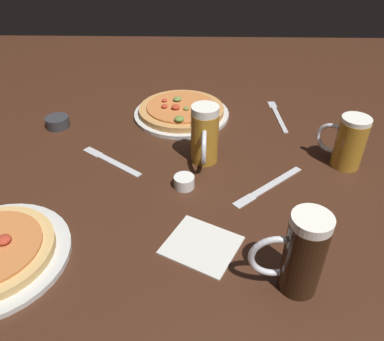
# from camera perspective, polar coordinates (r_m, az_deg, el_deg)

# --- Properties ---
(ground_plane) EXTENTS (2.40, 2.40, 0.03)m
(ground_plane) POSITION_cam_1_polar(r_m,az_deg,el_deg) (1.00, 0.00, -1.62)
(ground_plane) COLOR #3D2114
(pizza_plate_far) EXTENTS (0.31, 0.31, 0.05)m
(pizza_plate_far) POSITION_cam_1_polar(r_m,az_deg,el_deg) (1.27, -1.58, 8.85)
(pizza_plate_far) COLOR silver
(pizza_plate_far) RESTS_ON ground_plane
(beer_mug_dark) EXTENTS (0.13, 0.07, 0.17)m
(beer_mug_dark) POSITION_cam_1_polar(r_m,az_deg,el_deg) (0.71, 15.93, -11.91)
(beer_mug_dark) COLOR black
(beer_mug_dark) RESTS_ON ground_plane
(beer_mug_amber) EXTENTS (0.07, 0.13, 0.16)m
(beer_mug_amber) POSITION_cam_1_polar(r_m,az_deg,el_deg) (1.01, 1.88, 5.22)
(beer_mug_amber) COLOR #B27A23
(beer_mug_amber) RESTS_ON ground_plane
(beer_mug_pale) EXTENTS (0.12, 0.10, 0.14)m
(beer_mug_pale) POSITION_cam_1_polar(r_m,az_deg,el_deg) (1.08, 22.32, 3.96)
(beer_mug_pale) COLOR #B27A23
(beer_mug_pale) RESTS_ON ground_plane
(ramekin_sauce) EXTENTS (0.05, 0.05, 0.03)m
(ramekin_sauce) POSITION_cam_1_polar(r_m,az_deg,el_deg) (0.95, -1.18, -1.70)
(ramekin_sauce) COLOR white
(ramekin_sauce) RESTS_ON ground_plane
(ramekin_butter) EXTENTS (0.07, 0.07, 0.03)m
(ramekin_butter) POSITION_cam_1_polar(r_m,az_deg,el_deg) (1.28, -19.44, 6.84)
(ramekin_butter) COLOR #333338
(ramekin_butter) RESTS_ON ground_plane
(napkin_folded) EXTENTS (0.19, 0.18, 0.01)m
(napkin_folded) POSITION_cam_1_polar(r_m,az_deg,el_deg) (0.81, 1.43, -10.99)
(napkin_folded) COLOR silver
(napkin_folded) RESTS_ON ground_plane
(fork_left) EXTENTS (0.04, 0.22, 0.01)m
(fork_left) POSITION_cam_1_polar(r_m,az_deg,el_deg) (1.31, 12.65, 8.09)
(fork_left) COLOR silver
(fork_left) RESTS_ON ground_plane
(knife_right) EXTENTS (0.18, 0.14, 0.01)m
(knife_right) POSITION_cam_1_polar(r_m,az_deg,el_deg) (1.07, -11.99, 1.45)
(knife_right) COLOR silver
(knife_right) RESTS_ON ground_plane
(knife_spare) EXTENTS (0.19, 0.17, 0.01)m
(knife_spare) POSITION_cam_1_polar(r_m,az_deg,el_deg) (0.97, 11.36, -2.28)
(knife_spare) COLOR silver
(knife_spare) RESTS_ON ground_plane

